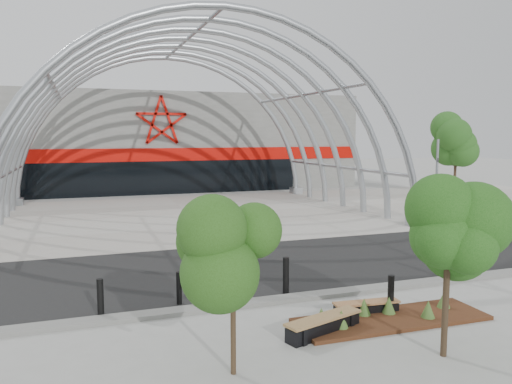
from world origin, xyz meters
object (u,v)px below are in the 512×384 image
bollard_2 (286,276)px  signal_pole (436,181)px  bench_0 (323,326)px  street_tree_0 (233,253)px  bench_1 (366,309)px  street_tree_1 (449,224)px

bollard_2 → signal_pole: bearing=33.8°
signal_pole → bench_0: signal_pole is taller
street_tree_0 → bench_1: street_tree_0 is taller
signal_pole → bench_1: signal_pole is taller
street_tree_1 → street_tree_0: bearing=170.9°
signal_pole → bench_0: bearing=-137.8°
street_tree_0 → street_tree_1: size_ratio=0.85×
street_tree_1 → bench_1: size_ratio=2.21×
signal_pole → bench_0: (-11.72, -10.62, -2.09)m
signal_pole → street_tree_0: size_ratio=1.32×
signal_pole → bench_1: 14.27m
street_tree_0 → bench_1: bearing=24.6°
bench_1 → bollard_2: (-1.33, 2.22, 0.38)m
bench_1 → bollard_2: size_ratio=1.59×
signal_pole → bench_0: 15.96m
signal_pole → bench_0: size_ratio=2.07×
street_tree_1 → signal_pole: bearing=51.7°
signal_pole → street_tree_0: signal_pole is taller
bench_0 → signal_pole: bearing=42.2°
street_tree_0 → bench_0: size_ratio=1.57×
street_tree_1 → bench_0: size_ratio=1.84×
signal_pole → street_tree_1: signal_pole is taller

